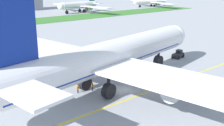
{
  "coord_description": "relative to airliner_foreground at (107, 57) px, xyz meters",
  "views": [
    {
      "loc": [
        -33.36,
        -36.13,
        20.49
      ],
      "look_at": [
        1.49,
        5.13,
        4.18
      ],
      "focal_mm": 43.08,
      "sensor_mm": 36.0,
      "label": 1
    }
  ],
  "objects": [
    {
      "name": "airliner_foreground",
      "position": [
        0.0,
        0.0,
        0.0
      ],
      "size": [
        59.49,
        95.4,
        19.26
      ],
      "color": "white",
      "rests_on": "ground"
    },
    {
      "name": "ground_crew_marshaller_front",
      "position": [
        -2.69,
        1.22,
        -5.48
      ],
      "size": [
        0.56,
        0.43,
        1.74
      ],
      "color": "black",
      "rests_on": "ground"
    },
    {
      "name": "pushback_tug",
      "position": [
        30.12,
        5.08,
        -5.56
      ],
      "size": [
        5.82,
        2.84,
        2.17
      ],
      "color": "#26262B",
      "rests_on": "ground"
    },
    {
      "name": "parked_airliner_far_right",
      "position": [
        74.07,
        120.92,
        -1.45
      ],
      "size": [
        36.9,
        56.77,
        15.04
      ],
      "color": "white",
      "rests_on": "ground"
    },
    {
      "name": "parked_airliner_far_outer",
      "position": [
        147.1,
        120.21,
        -2.21
      ],
      "size": [
        36.14,
        57.25,
        12.77
      ],
      "color": "white",
      "rests_on": "ground"
    },
    {
      "name": "ground_crew_wingwalker_port",
      "position": [
        -5.52,
        2.09,
        -5.59
      ],
      "size": [
        0.54,
        0.31,
        1.57
      ],
      "color": "black",
      "rests_on": "ground"
    },
    {
      "name": "apron_taxi_line",
      "position": [
        1.96,
        -6.33,
        -6.54
      ],
      "size": [
        280.0,
        0.36,
        0.01
      ],
      "primitive_type": "cube",
      "color": "yellow",
      "rests_on": "ground"
    },
    {
      "name": "ground_plane",
      "position": [
        1.96,
        -2.64,
        -6.54
      ],
      "size": [
        600.0,
        600.0,
        0.0
      ],
      "primitive_type": "plane",
      "color": "#9399A0",
      "rests_on": "ground"
    }
  ]
}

